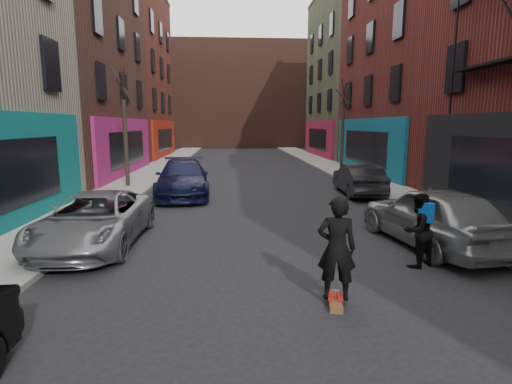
{
  "coord_description": "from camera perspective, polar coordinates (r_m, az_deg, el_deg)",
  "views": [
    {
      "loc": [
        -1.06,
        -1.92,
        3.1
      ],
      "look_at": [
        -0.51,
        6.97,
        1.6
      ],
      "focal_mm": 28.0,
      "sensor_mm": 36.0,
      "label": 1
    }
  ],
  "objects": [
    {
      "name": "sidewalk_left",
      "position": [
        32.48,
        -12.74,
        3.99
      ],
      "size": [
        2.5,
        84.0,
        0.13
      ],
      "primitive_type": "cube",
      "color": "gray",
      "rests_on": "ground"
    },
    {
      "name": "building_far",
      "position": [
        58.06,
        -2.55,
        13.43
      ],
      "size": [
        40.0,
        10.0,
        14.0
      ],
      "primitive_type": "cube",
      "color": "#47281E",
      "rests_on": "ground"
    },
    {
      "name": "pedestrian",
      "position": [
        9.46,
        22.13,
        -5.04
      ],
      "size": [
        0.99,
        0.91,
        1.64
      ],
      "rotation": [
        0.0,
        0.0,
        3.61
      ],
      "color": "black",
      "rests_on": "ground"
    },
    {
      "name": "tree_left_far",
      "position": [
        20.57,
        -18.28,
        9.88
      ],
      "size": [
        2.0,
        2.0,
        6.5
      ],
      "primitive_type": null,
      "color": "black",
      "rests_on": "sidewalk_left"
    },
    {
      "name": "parked_left_end",
      "position": [
        17.77,
        -10.42,
        1.93
      ],
      "size": [
        2.66,
        5.58,
        1.57
      ],
      "primitive_type": "imported",
      "rotation": [
        0.0,
        0.0,
        0.09
      ],
      "color": "black",
      "rests_on": "ground"
    },
    {
      "name": "parked_right_end",
      "position": [
        18.4,
        14.43,
        1.77
      ],
      "size": [
        1.7,
        4.31,
        1.4
      ],
      "primitive_type": "imported",
      "rotation": [
        0.0,
        0.0,
        3.09
      ],
      "color": "black",
      "rests_on": "ground"
    },
    {
      "name": "parked_right_far",
      "position": [
        11.2,
        23.99,
        -3.15
      ],
      "size": [
        2.51,
        4.88,
        1.59
      ],
      "primitive_type": "imported",
      "rotation": [
        0.0,
        0.0,
        3.28
      ],
      "color": "gray",
      "rests_on": "ground"
    },
    {
      "name": "tree_right_far",
      "position": [
        26.92,
        12.32,
        10.28
      ],
      "size": [
        2.0,
        2.0,
        6.8
      ],
      "primitive_type": null,
      "color": "black",
      "rests_on": "sidewalk_right"
    },
    {
      "name": "sidewalk_right",
      "position": [
        32.88,
        9.35,
        4.16
      ],
      "size": [
        2.5,
        84.0,
        0.13
      ],
      "primitive_type": "cube",
      "color": "gray",
      "rests_on": "ground"
    },
    {
      "name": "skateboarder",
      "position": [
        7.04,
        11.45,
        -7.89
      ],
      "size": [
        0.73,
        0.55,
        1.82
      ],
      "primitive_type": "imported",
      "rotation": [
        0.0,
        0.0,
        2.96
      ],
      "color": "black",
      "rests_on": "skateboard"
    },
    {
      "name": "skateboard",
      "position": [
        7.39,
        11.19,
        -15.03
      ],
      "size": [
        0.36,
        0.83,
        0.1
      ],
      "primitive_type": "cube",
      "rotation": [
        0.0,
        0.0,
        -0.18
      ],
      "color": "brown",
      "rests_on": "ground"
    },
    {
      "name": "parked_left_far",
      "position": [
        11.14,
        -22.01,
        -3.71
      ],
      "size": [
        2.29,
        4.9,
        1.36
      ],
      "primitive_type": "imported",
      "rotation": [
        0.0,
        0.0,
        -0.01
      ],
      "color": "gray",
      "rests_on": "ground"
    }
  ]
}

